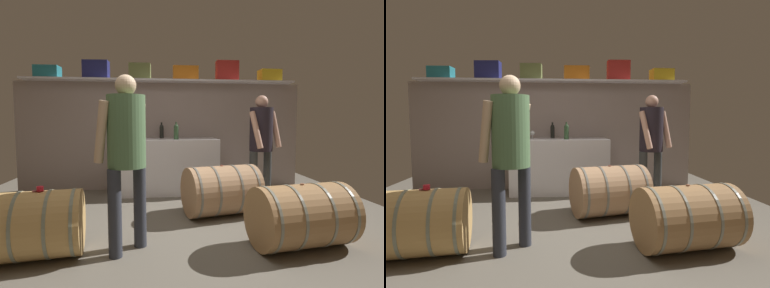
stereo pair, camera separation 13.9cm
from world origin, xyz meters
The scene contains 19 objects.
ground_plane centered at (0.00, 0.63, -0.01)m, with size 6.26×8.22×0.02m, color #666054.
back_wall_panel centered at (0.00, 2.51, 0.96)m, with size 5.06×0.10×1.92m, color gray.
high_shelf_board centered at (0.00, 2.36, 1.93)m, with size 4.65×0.40×0.03m, color silver.
toolcase_teal centered at (-1.93, 2.36, 2.05)m, with size 0.38×0.26×0.20m, color teal.
toolcase_navy centered at (-1.14, 2.36, 2.10)m, with size 0.42×0.22×0.31m, color navy.
toolcase_olive centered at (-0.40, 2.36, 2.08)m, with size 0.36×0.23×0.27m, color olive.
toolcase_orange centered at (0.39, 2.36, 2.07)m, with size 0.44×0.23×0.24m, color orange.
toolcase_red centered at (1.14, 2.36, 2.12)m, with size 0.39×0.20×0.35m, color red.
toolcase_yellow centered at (1.93, 2.36, 2.05)m, with size 0.38×0.26×0.21m, color yellow.
work_cabinet centered at (0.08, 2.13, 0.47)m, with size 1.64×0.64×0.93m, color white.
wine_bottle_dark centered at (-0.04, 2.32, 1.06)m, with size 0.07×0.07×0.28m.
wine_bottle_green centered at (0.19, 1.95, 1.06)m, with size 0.08×0.08×0.29m.
wine_glass centered at (-0.38, 2.18, 1.02)m, with size 0.08×0.08×0.14m.
wine_barrel_near centered at (-1.22, -0.16, 0.31)m, with size 0.86×0.71×0.63m.
wine_barrel_far centered at (0.71, 0.85, 0.33)m, with size 1.05×0.83×0.66m.
wine_barrel_flank centered at (1.28, -0.22, 0.32)m, with size 1.03×0.75×0.64m.
tasting_cup centered at (-1.17, -0.16, 0.64)m, with size 0.06×0.06×0.04m, color red.
winemaker_pouring centered at (-0.41, -0.11, 1.03)m, with size 0.51×0.51×1.67m.
visitor_tasting centered at (1.43, 1.35, 0.99)m, with size 0.53×0.48×1.62m.
Camera 2 is at (0.01, -2.92, 1.26)m, focal length 27.65 mm.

